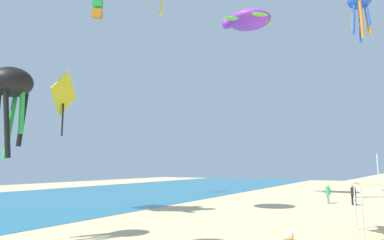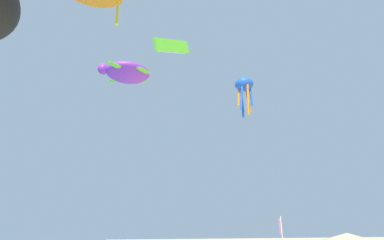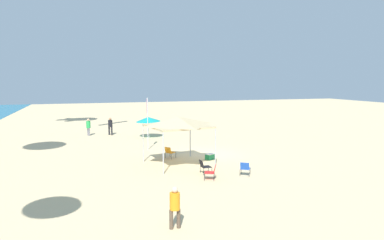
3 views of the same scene
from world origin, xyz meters
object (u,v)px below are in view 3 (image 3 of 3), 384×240
Objects in this scene: folding_chair_right_of_tent at (245,168)px; folding_chair_facing_ocean at (204,166)px; beach_umbrella at (148,119)px; person_near_umbrella at (110,125)px; banner_flag at (148,119)px; folding_chair_left_of_tent at (212,171)px; person_beachcomber at (175,204)px; folding_chair_near_cooler at (169,152)px; canopy_tent at (178,122)px; person_watching_sky at (88,126)px; cooler_box at (210,156)px.

folding_chair_right_of_tent and folding_chair_facing_ocean have the same top height.
beach_umbrella is 1.33× the size of person_near_umbrella.
banner_flag is at bearing 169.25° from beach_umbrella.
beach_umbrella reaches higher than person_near_umbrella.
person_beachcomber is at bearing -9.65° from folding_chair_left_of_tent.
folding_chair_left_of_tent is 5.79m from folding_chair_near_cooler.
canopy_tent is 1.02× the size of banner_flag.
banner_flag is (9.12, 3.90, 1.95)m from folding_chair_right_of_tent.
person_near_umbrella reaches higher than person_beachcomber.
folding_chair_near_cooler is at bearing -28.02° from folding_chair_right_of_tent.
person_watching_sky is at bearing 21.15° from canopy_tent.
folding_chair_near_cooler is 0.51× the size of person_beachcomber.
folding_chair_left_of_tent is (-3.88, -0.83, -2.29)m from canopy_tent.
folding_chair_right_of_tent and folding_chair_left_of_tent have the same top height.
folding_chair_left_of_tent is at bearing 54.67° from person_beachcomber.
folding_chair_near_cooler is 0.47× the size of person_near_umbrella.
folding_chair_near_cooler is 13.01m from person_watching_sky.
canopy_tent reaches higher than cooler_box.
canopy_tent is 5.55× the size of cooler_box.
folding_chair_right_of_tent is at bearing -174.08° from cooler_box.
person_beachcomber is at bearing 78.27° from folding_chair_right_of_tent.
folding_chair_right_of_tent is 10.11m from banner_flag.
folding_chair_right_of_tent and folding_chair_near_cooler have the same top height.
person_near_umbrella is (2.65, 3.29, -0.73)m from beach_umbrella.
person_near_umbrella is (11.66, 3.12, 0.54)m from folding_chair_near_cooler.
person_beachcomber reaches higher than folding_chair_near_cooler.
folding_chair_facing_ocean is (-13.46, -0.80, -1.27)m from beach_umbrella.
person_watching_sky is (13.75, 5.32, -1.78)m from canopy_tent.
person_near_umbrella reaches higher than folding_chair_left_of_tent.
beach_umbrella reaches higher than person_beachcomber.
cooler_box is (3.31, -1.60, -0.27)m from folding_chair_facing_ocean.
cooler_box is 14.03m from person_near_umbrella.
beach_umbrella is at bearing -10.75° from banner_flag.
person_beachcomber is at bearing 172.33° from beach_umbrella.
beach_umbrella is 6.15m from person_watching_sky.
folding_chair_facing_ocean is 1.00× the size of folding_chair_left_of_tent.
cooler_box is at bearing -176.29° from folding_chair_left_of_tent.
folding_chair_near_cooler is 11.41m from person_beachcomber.
person_watching_sky is at bearing -14.51° from folding_chair_near_cooler.
beach_umbrella is 2.81× the size of folding_chair_facing_ocean.
cooler_box is at bearing 153.36° from person_near_umbrella.
person_watching_sky is (17.49, 8.23, 0.51)m from folding_chair_right_of_tent.
folding_chair_left_of_tent is 0.51× the size of person_beachcomber.
canopy_tent is 1.79× the size of beach_umbrella.
canopy_tent is at bearing 145.83° from folding_chair_near_cooler.
folding_chair_right_of_tent is (-14.59, -2.86, -1.27)m from beach_umbrella.
folding_chair_facing_ocean is 16.63m from person_near_umbrella.
banner_flag reaches higher than folding_chair_facing_ocean.
folding_chair_left_of_tent is at bearing 0.19° from person_watching_sky.
banner_flag is (3.54, 0.87, 1.95)m from folding_chair_near_cooler.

